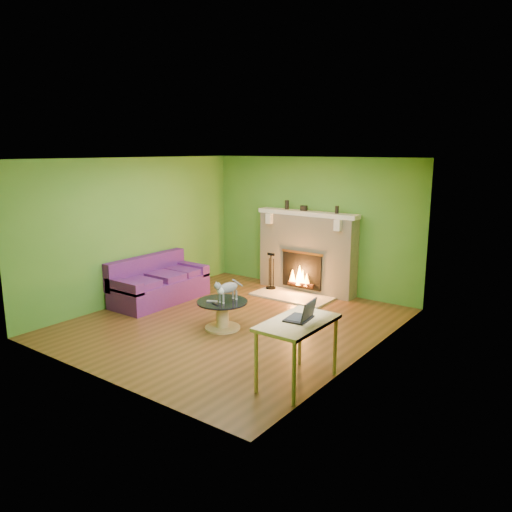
{
  "coord_description": "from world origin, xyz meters",
  "views": [
    {
      "loc": [
        4.83,
        -5.92,
        2.74
      ],
      "look_at": [
        0.18,
        0.4,
        1.06
      ],
      "focal_mm": 35.0,
      "sensor_mm": 36.0,
      "label": 1
    }
  ],
  "objects_px": {
    "sofa": "(158,284)",
    "desk": "(298,329)",
    "coffee_table": "(222,313)",
    "cat": "(228,290)"
  },
  "relations": [
    {
      "from": "sofa",
      "to": "desk",
      "type": "relative_size",
      "value": 1.71
    },
    {
      "from": "desk",
      "to": "sofa",
      "type": "bearing_deg",
      "value": 160.88
    },
    {
      "from": "sofa",
      "to": "coffee_table",
      "type": "xyz_separation_m",
      "value": [
        1.9,
        -0.43,
        -0.06
      ]
    },
    {
      "from": "desk",
      "to": "cat",
      "type": "bearing_deg",
      "value": 152.71
    },
    {
      "from": "sofa",
      "to": "coffee_table",
      "type": "distance_m",
      "value": 1.95
    },
    {
      "from": "coffee_table",
      "to": "cat",
      "type": "height_order",
      "value": "cat"
    },
    {
      "from": "coffee_table",
      "to": "cat",
      "type": "bearing_deg",
      "value": 32.01
    },
    {
      "from": "sofa",
      "to": "coffee_table",
      "type": "bearing_deg",
      "value": -12.65
    },
    {
      "from": "desk",
      "to": "coffee_table",
      "type": "bearing_deg",
      "value": 154.91
    },
    {
      "from": "desk",
      "to": "cat",
      "type": "height_order",
      "value": "cat"
    }
  ]
}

